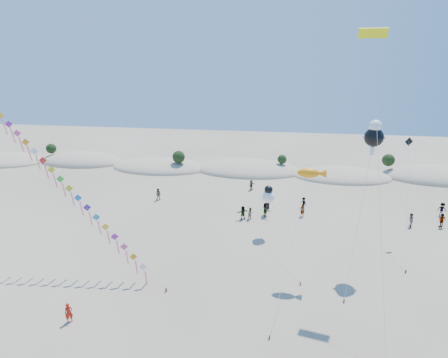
# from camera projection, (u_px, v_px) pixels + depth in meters

# --- Properties ---
(dune_ridge) EXTENTS (145.30, 11.49, 5.57)m
(dune_ridge) POSITION_uv_depth(u_px,v_px,m) (253.00, 170.00, 66.26)
(dune_ridge) COLOR tan
(dune_ridge) RESTS_ON ground
(kite_train) EXTENTS (24.57, 7.78, 20.35)m
(kite_train) POSITION_uv_depth(u_px,v_px,m) (40.00, 158.00, 35.02)
(kite_train) COLOR #3F2D1E
(kite_train) RESTS_ON ground
(fish_kite) EXTENTS (4.35, 10.46, 10.21)m
(fish_kite) POSITION_uv_depth(u_px,v_px,m) (312.00, 174.00, 33.17)
(fish_kite) COLOR #3F2D1E
(fish_kite) RESTS_ON ground
(cartoon_kite_low) EXTENTS (4.14, 10.55, 5.89)m
(cartoon_kite_low) POSITION_uv_depth(u_px,v_px,m) (268.00, 195.00, 41.87)
(cartoon_kite_low) COLOR #3F2D1E
(cartoon_kite_low) RESTS_ON ground
(cartoon_kite_high) EXTENTS (3.65, 8.72, 14.15)m
(cartoon_kite_high) POSITION_uv_depth(u_px,v_px,m) (374.00, 135.00, 34.28)
(cartoon_kite_high) COLOR #3F2D1E
(cartoon_kite_high) RESTS_ON ground
(parafoil_kite) EXTENTS (2.31, 13.52, 21.80)m
(parafoil_kite) POSITION_uv_depth(u_px,v_px,m) (373.00, 39.00, 29.79)
(parafoil_kite) COLOR #3F2D1E
(parafoil_kite) RESTS_ON ground
(dark_kite) EXTENTS (1.88, 9.09, 11.28)m
(dark_kite) POSITION_uv_depth(u_px,v_px,m) (408.00, 175.00, 38.96)
(dark_kite) COLOR #3F2D1E
(dark_kite) RESTS_ON ground
(flyer_foreground) EXTENTS (0.72, 0.68, 1.65)m
(flyer_foreground) POSITION_uv_depth(u_px,v_px,m) (69.00, 313.00, 28.92)
(flyer_foreground) COLOR #B01D0E
(flyer_foreground) RESTS_ON ground
(beachgoers) EXTENTS (38.62, 12.08, 1.88)m
(beachgoers) POSITION_uv_depth(u_px,v_px,m) (300.00, 207.00, 48.62)
(beachgoers) COLOR slate
(beachgoers) RESTS_ON ground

